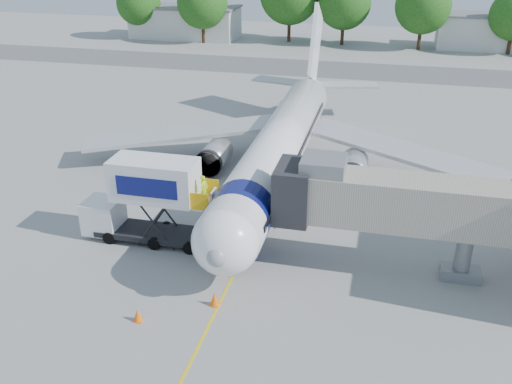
# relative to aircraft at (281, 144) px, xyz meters

# --- Properties ---
(ground) EXTENTS (160.00, 160.00, 0.00)m
(ground) POSITION_rel_aircraft_xyz_m (0.00, -4.12, -2.95)
(ground) COLOR #989895
(ground) RESTS_ON ground
(guidance_line) EXTENTS (0.15, 70.00, 0.01)m
(guidance_line) POSITION_rel_aircraft_xyz_m (0.00, -4.12, -2.94)
(guidance_line) COLOR yellow
(guidance_line) RESTS_ON ground
(taxiway_strip) EXTENTS (120.00, 10.00, 0.01)m
(taxiway_strip) POSITION_rel_aircraft_xyz_m (0.00, 37.88, -2.94)
(taxiway_strip) COLOR #59595B
(taxiway_strip) RESTS_ON ground
(aircraft) EXTENTS (34.17, 37.73, 11.35)m
(aircraft) POSITION_rel_aircraft_xyz_m (0.00, 0.00, 0.00)
(aircraft) COLOR white
(aircraft) RESTS_ON ground
(jet_bridge) EXTENTS (13.90, 3.20, 6.60)m
(jet_bridge) POSITION_rel_aircraft_xyz_m (7.99, -11.12, 1.39)
(jet_bridge) COLOR #ADA594
(jet_bridge) RESTS_ON ground
(catering_hiloader) EXTENTS (8.50, 2.44, 5.50)m
(catering_hiloader) POSITION_rel_aircraft_xyz_m (-6.27, -11.12, -0.19)
(catering_hiloader) COLOR black
(catering_hiloader) RESTS_ON ground
(safety_cone_a) EXTENTS (0.49, 0.49, 0.78)m
(safety_cone_a) POSITION_rel_aircraft_xyz_m (-0.21, -16.72, -2.58)
(safety_cone_a) COLOR #FF660D
(safety_cone_a) RESTS_ON ground
(safety_cone_b) EXTENTS (0.47, 0.47, 0.75)m
(safety_cone_b) POSITION_rel_aircraft_xyz_m (-3.58, -18.87, -2.59)
(safety_cone_b) COLOR #FF660D
(safety_cone_b) RESTS_ON ground
(outbuilding_left) EXTENTS (18.40, 8.40, 5.30)m
(outbuilding_left) POSITION_rel_aircraft_xyz_m (-28.00, 55.88, -0.29)
(outbuilding_left) COLOR silver
(outbuilding_left) RESTS_ON ground
(outbuilding_right) EXTENTS (16.40, 7.40, 5.30)m
(outbuilding_right) POSITION_rel_aircraft_xyz_m (22.00, 57.88, -0.29)
(outbuilding_right) COLOR silver
(outbuilding_right) RESTS_ON ground
(tree_a) EXTENTS (7.49, 7.49, 9.55)m
(tree_a) POSITION_rel_aircraft_xyz_m (-35.32, 53.43, 2.85)
(tree_a) COLOR #382314
(tree_a) RESTS_ON ground
(tree_b) EXTENTS (8.25, 8.25, 10.52)m
(tree_b) POSITION_rel_aircraft_xyz_m (-23.47, 51.93, 3.44)
(tree_b) COLOR #382314
(tree_b) RESTS_ON ground
(tree_d) EXTENTS (8.55, 8.55, 10.90)m
(tree_d) POSITION_rel_aircraft_xyz_m (-0.88, 55.79, 3.67)
(tree_d) COLOR #382314
(tree_d) RESTS_ON ground
(tree_e) EXTENTS (8.54, 8.54, 10.89)m
(tree_e) POSITION_rel_aircraft_xyz_m (11.30, 54.72, 3.66)
(tree_e) COLOR #382314
(tree_e) RESTS_ON ground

